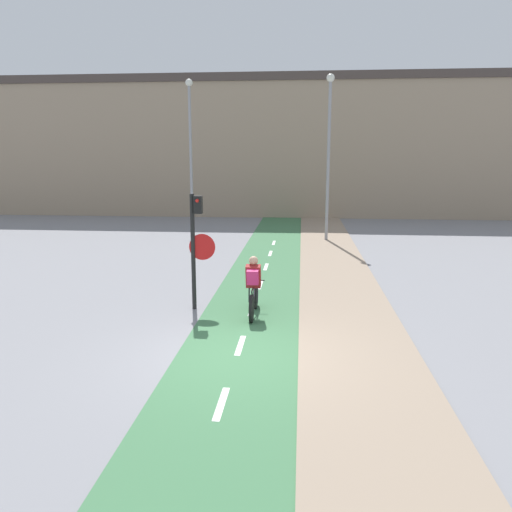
{
  "coord_description": "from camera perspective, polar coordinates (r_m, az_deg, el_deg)",
  "views": [
    {
      "loc": [
        1.22,
        -9.24,
        3.9
      ],
      "look_at": [
        0.0,
        4.09,
        1.2
      ],
      "focal_mm": 35.0,
      "sensor_mm": 36.0,
      "label": 1
    }
  ],
  "objects": [
    {
      "name": "cyclist_near",
      "position": [
        12.25,
        -0.29,
        -3.67
      ],
      "size": [
        0.46,
        1.78,
        1.51
      ],
      "color": "black",
      "rests_on": "ground_plane"
    },
    {
      "name": "traffic_light_pole",
      "position": [
        12.66,
        -6.85,
        1.99
      ],
      "size": [
        0.67,
        0.25,
        2.97
      ],
      "color": "black",
      "rests_on": "ground_plane"
    },
    {
      "name": "sidewalk_strip",
      "position": [
        10.09,
        11.82,
        -11.43
      ],
      "size": [
        2.4,
        60.0,
        0.05
      ],
      "color": "gray",
      "rests_on": "ground_plane"
    },
    {
      "name": "street_lamp_far",
      "position": [
        25.83,
        -7.5,
        12.81
      ],
      "size": [
        0.36,
        0.36,
        7.59
      ],
      "color": "gray",
      "rests_on": "ground_plane"
    },
    {
      "name": "street_lamp_sidewalk",
      "position": [
        23.26,
        8.32,
        12.75
      ],
      "size": [
        0.36,
        0.36,
        7.43
      ],
      "color": "gray",
      "rests_on": "ground_plane"
    },
    {
      "name": "bike_lane",
      "position": [
        10.11,
        -2.14,
        -11.24
      ],
      "size": [
        2.42,
        60.0,
        0.02
      ],
      "color": "#3D7047",
      "rests_on": "ground_plane"
    },
    {
      "name": "building_row_background",
      "position": [
        34.19,
        3.24,
        12.31
      ],
      "size": [
        60.0,
        5.2,
        8.89
      ],
      "color": "gray",
      "rests_on": "ground_plane"
    },
    {
      "name": "ground_plane",
      "position": [
        10.11,
        -2.15,
        -11.31
      ],
      "size": [
        120.0,
        120.0,
        0.0
      ],
      "primitive_type": "plane",
      "color": "gray"
    }
  ]
}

